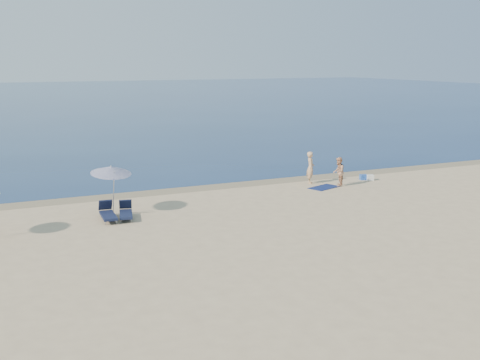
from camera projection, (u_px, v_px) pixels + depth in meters
name	position (u px, v px, depth m)	size (l,w,h in m)	color
sea	(49.00, 99.00, 105.58)	(240.00, 160.00, 0.01)	#0C234D
wet_sand_strip	(241.00, 184.00, 33.77)	(240.00, 1.60, 0.00)	#847254
person_left	(311.00, 168.00, 33.80)	(0.66, 0.43, 1.81)	tan
person_right	(339.00, 172.00, 33.11)	(0.78, 0.61, 1.61)	tan
beach_towel	(324.00, 187.00, 32.86)	(1.72, 0.95, 0.03)	#0E1948
white_bag	(370.00, 178.00, 34.80)	(0.37, 0.32, 0.32)	silver
blue_cooler	(364.00, 177.00, 34.95)	(0.44, 0.31, 0.31)	blue
umbrella_near	(111.00, 170.00, 26.84)	(2.12, 2.14, 2.38)	silver
lounger_left	(108.00, 214.00, 26.22)	(0.71, 1.83, 0.79)	#141B38
lounger_right	(126.00, 212.00, 26.48)	(0.92, 1.77, 0.74)	#141B37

